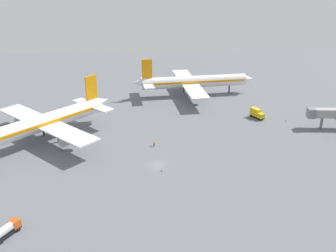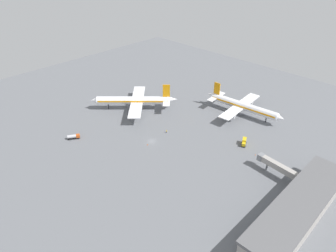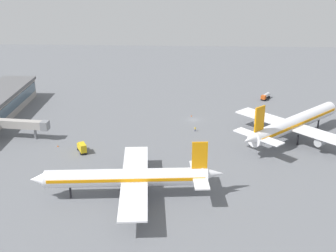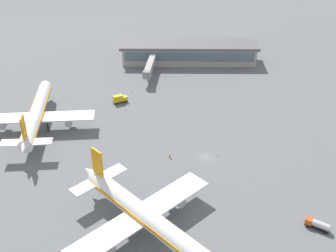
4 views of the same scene
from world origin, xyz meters
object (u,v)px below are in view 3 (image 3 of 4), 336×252
catering_truck (82,147)px  fuel_truck (266,96)px  ground_crew_worker (195,129)px  airplane_at_gate (129,178)px  safety_cone_near_gate (191,116)px  airplane_taxiing (294,123)px  safety_cone_mid_apron (58,146)px

catering_truck → fuel_truck: size_ratio=0.92×
catering_truck → ground_crew_worker: bearing=-88.4°
ground_crew_worker → airplane_at_gate: bearing=-143.3°
ground_crew_worker → safety_cone_near_gate: size_ratio=2.78×
ground_crew_worker → safety_cone_near_gate: bearing=62.4°
airplane_taxiing → fuel_truck: size_ratio=6.77×
fuel_truck → safety_cone_mid_apron: size_ratio=10.59×
airplane_taxiing → safety_cone_mid_apron: 80.85m
airplane_at_gate → safety_cone_mid_apron: airplane_at_gate is taller
catering_truck → ground_crew_worker: (-20.04, 36.99, -0.85)m
airplane_at_gate → safety_cone_mid_apron: 42.37m
safety_cone_near_gate → airplane_at_gate: bearing=-15.0°
catering_truck → fuel_truck: 90.45m
airplane_taxiing → safety_cone_near_gate: 41.52m
catering_truck → ground_crew_worker: 42.08m
catering_truck → safety_cone_mid_apron: 10.09m
airplane_taxiing → safety_cone_near_gate: airplane_taxiing is taller
ground_crew_worker → safety_cone_near_gate: ground_crew_worker is taller
airplane_at_gate → fuel_truck: (-86.47, 49.55, -4.26)m
fuel_truck → ground_crew_worker: (39.11, -31.44, -0.54)m
catering_truck → safety_cone_mid_apron: catering_truck is taller
airplane_taxiing → safety_cone_mid_apron: (10.21, -79.99, -5.72)m
catering_truck → safety_cone_mid_apron: (-3.98, -9.17, -1.40)m
airplane_taxiing → catering_truck: bearing=147.0°
safety_cone_mid_apron → airplane_at_gate: bearing=41.9°
airplane_at_gate → safety_cone_mid_apron: size_ratio=85.10×
airplane_at_gate → ground_crew_worker: airplane_at_gate is taller
airplane_taxiing → ground_crew_worker: (-5.85, -33.84, -5.17)m
airplane_at_gate → catering_truck: 33.45m
airplane_taxiing → ground_crew_worker: bearing=125.8°
ground_crew_worker → fuel_truck: bearing=18.8°
fuel_truck → safety_cone_near_gate: fuel_truck is taller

